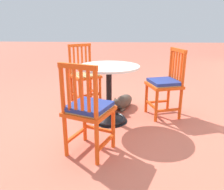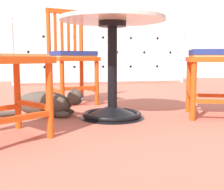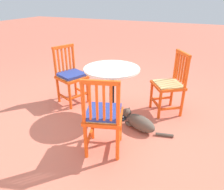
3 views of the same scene
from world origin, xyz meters
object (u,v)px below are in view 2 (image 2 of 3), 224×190
cafe_table (112,80)px  orange_chair_at_corner (218,57)px  tabby_cat (48,104)px  orange_chair_tucked_in (71,57)px

cafe_table → orange_chair_at_corner: size_ratio=0.83×
cafe_table → tabby_cat: bearing=159.9°
orange_chair_at_corner → tabby_cat: size_ratio=1.24×
orange_chair_at_corner → orange_chair_tucked_in: bearing=138.8°
orange_chair_at_corner → cafe_table: bearing=169.8°
orange_chair_tucked_in → tabby_cat: bearing=-112.2°
orange_chair_at_corner → orange_chair_tucked_in: 1.33m
cafe_table → orange_chair_at_corner: orange_chair_at_corner is taller
orange_chair_at_corner → tabby_cat: 1.32m
orange_chair_tucked_in → cafe_table: bearing=-72.8°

